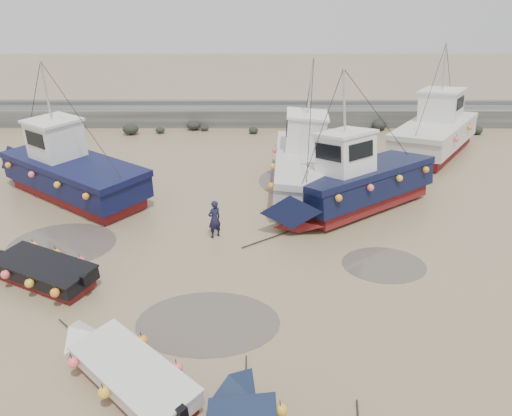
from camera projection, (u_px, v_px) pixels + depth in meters
The scene contains 13 objects.
ground at pixel (278, 304), 16.00m from camera, with size 120.00×120.00×0.00m, color #93825B.
seawall at pixel (267, 116), 35.74m from camera, with size 60.00×4.92×1.50m.
puddle_a at pixel (208, 322), 15.15m from camera, with size 4.40×4.40×0.01m, color #544B44.
puddle_b at pixel (384, 265), 18.23m from camera, with size 3.07×3.07×0.01m, color #544B44.
puddle_c at pixel (62, 244), 19.64m from camera, with size 4.20×4.20×0.01m, color #544B44.
puddle_d at pixel (321, 181), 25.80m from camera, with size 6.47×6.47×0.01m, color #544B44.
dinghy_0 at pixel (127, 367), 12.63m from camera, with size 4.90×4.71×1.43m.
dinghy_4 at pixel (38, 267), 17.04m from camera, with size 5.59×3.44×1.43m.
cabin_boat_0 at pixel (66, 169), 23.71m from camera, with size 9.70×7.94×6.22m.
cabin_boat_1 at pixel (301, 162), 24.58m from camera, with size 3.55×11.08×6.22m.
cabin_boat_2 at pixel (354, 183), 21.96m from camera, with size 9.04×7.10×6.22m.
cabin_boat_3 at pixel (439, 130), 29.79m from camera, with size 7.46×9.51×6.22m.
person at pixel (215, 237), 20.20m from camera, with size 0.58×0.38×1.59m, color #171833.
Camera 1 is at (-0.70, -13.26, 9.47)m, focal length 35.00 mm.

